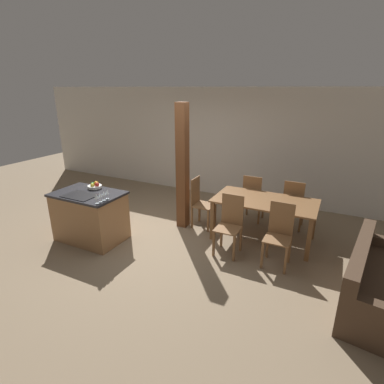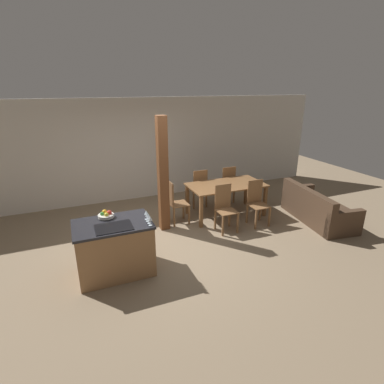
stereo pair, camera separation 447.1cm
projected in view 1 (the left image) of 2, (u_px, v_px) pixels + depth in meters
name	position (u px, v px, depth m)	size (l,w,h in m)	color
ground_plane	(159.00, 238.00, 5.63)	(16.00, 16.00, 0.00)	#847056
wall_back	(217.00, 143.00, 7.57)	(11.20, 0.08, 2.70)	silver
kitchen_island	(90.00, 216.00, 5.47)	(1.23, 0.82, 0.92)	#9E7047
fruit_bowl	(95.00, 186.00, 5.54)	(0.26, 0.26, 0.12)	silver
wine_glass_near	(96.00, 197.00, 4.77)	(0.07, 0.07, 0.16)	silver
wine_glass_middle	(100.00, 195.00, 4.84)	(0.07, 0.07, 0.16)	silver
wine_glass_far	(103.00, 194.00, 4.91)	(0.07, 0.07, 0.16)	silver
wine_glass_end	(107.00, 192.00, 4.97)	(0.07, 0.07, 0.16)	silver
dining_table	(265.00, 205.00, 5.39)	(1.80, 0.97, 0.78)	brown
dining_chair_near_left	(230.00, 224.00, 5.01)	(0.40, 0.40, 1.01)	brown
dining_chair_near_right	(279.00, 234.00, 4.67)	(0.40, 0.40, 1.01)	brown
dining_chair_far_left	(253.00, 198.00, 6.20)	(0.40, 0.40, 1.01)	brown
dining_chair_far_right	(293.00, 204.00, 5.86)	(0.40, 0.40, 1.01)	brown
dining_chair_head_end	(200.00, 202.00, 5.98)	(0.40, 0.40, 1.01)	brown
couch	(381.00, 286.00, 3.83)	(1.09, 1.94, 0.79)	#473323
timber_post	(183.00, 168.00, 5.76)	(0.20, 0.20, 2.44)	brown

